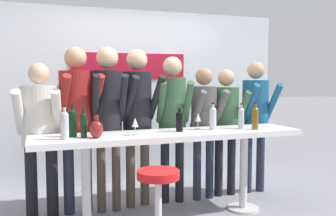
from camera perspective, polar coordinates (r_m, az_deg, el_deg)
The scene contains 21 objects.
back_wall at distance 5.42m, azimuth -5.30°, elevation 1.73°, with size 4.46×0.12×2.46m.
tasting_table at distance 3.97m, azimuth 0.44°, elevation -5.53°, with size 2.86×0.60×0.94m.
bar_stool at distance 3.31m, azimuth -1.49°, elevation -13.56°, with size 0.39×0.39×0.72m.
person_far_left at distance 4.18m, azimuth -18.92°, elevation -2.32°, with size 0.50×0.59×1.67m.
person_left at distance 4.23m, azimuth -13.73°, elevation -0.37°, with size 0.49×0.62×1.85m.
person_center_left at distance 4.19m, azimuth -9.14°, elevation 0.03°, with size 0.39×0.55×1.85m.
person_center at distance 4.34m, azimuth -4.65°, elevation -0.07°, with size 0.45×0.59×1.84m.
person_center_right at distance 4.46m, azimuth 0.68°, elevation -0.57°, with size 0.45×0.58×1.76m.
person_right at distance 4.62m, azimuth 5.53°, elevation -1.47°, with size 0.38×0.50×1.63m.
person_far_right at distance 4.80m, azimuth 8.83°, elevation -1.46°, with size 0.40×0.51×1.62m.
person_rightmost at distance 5.01m, azimuth 13.20°, elevation -0.49°, with size 0.42×0.54×1.72m.
wine_bottle_0 at distance 4.31m, azimuth 11.10°, elevation -1.36°, with size 0.07×0.07×0.28m.
wine_bottle_1 at distance 3.75m, azimuth -14.34°, elevation -1.99°, with size 0.08×0.08×0.33m.
wine_bottle_2 at distance 3.99m, azimuth 1.75°, elevation -1.89°, with size 0.07×0.07×0.26m.
wine_bottle_3 at distance 3.60m, azimuth -15.47°, elevation -2.37°, with size 0.07×0.07×0.32m.
wine_bottle_4 at distance 3.69m, azimuth -12.72°, elevation -2.33°, with size 0.06×0.06×0.30m.
wine_bottle_5 at distance 4.15m, azimuth 6.85°, elevation -1.39°, with size 0.08×0.08×0.30m.
wine_bottle_6 at distance 4.26m, azimuth 13.14°, elevation -1.36°, with size 0.07×0.07×0.30m.
wine_glass_0 at distance 4.19m, azimuth 4.58°, elevation -1.52°, with size 0.07×0.07×0.18m.
wine_glass_1 at distance 3.74m, azimuth -5.05°, elevation -2.28°, with size 0.07×0.07×0.18m.
decorative_vase at distance 3.63m, azimuth -10.86°, elevation -3.14°, with size 0.13×0.13×0.22m.
Camera 1 is at (-1.34, -3.67, 1.52)m, focal length 40.00 mm.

